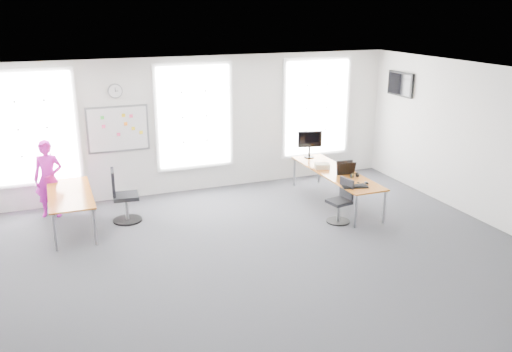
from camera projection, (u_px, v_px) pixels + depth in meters
name	position (u px, v px, depth m)	size (l,w,h in m)	color
floor	(244.00, 266.00, 8.76)	(10.00, 10.00, 0.00)	#2A2A2F
ceiling	(242.00, 80.00, 7.85)	(10.00, 10.00, 0.00)	silver
wall_back	(181.00, 126.00, 11.86)	(10.00, 10.00, 0.00)	white
wall_front	(399.00, 307.00, 4.75)	(10.00, 10.00, 0.00)	white
wall_right	(496.00, 148.00, 10.03)	(10.00, 10.00, 0.00)	white
window_left	(33.00, 128.00, 10.73)	(1.60, 0.06, 2.20)	white
window_mid	(194.00, 116.00, 11.87)	(1.60, 0.06, 2.20)	white
window_right	(316.00, 107.00, 12.91)	(1.60, 0.06, 2.20)	white
desk_right	(336.00, 174.00, 11.39)	(0.75, 2.83, 0.69)	#B15626
desk_left	(70.00, 196.00, 10.04)	(0.78, 1.94, 0.71)	#B15626
chair_right	(341.00, 203.00, 10.46)	(0.46, 0.46, 0.86)	black
chair_left	(123.00, 199.00, 10.44)	(0.56, 0.56, 1.06)	black
person	(49.00, 179.00, 10.63)	(0.56, 0.37, 1.55)	#C519A9
whiteboard	(118.00, 129.00, 11.35)	(1.20, 0.03, 0.90)	white
wall_clock	(115.00, 91.00, 11.11)	(0.30, 0.30, 0.04)	gray
tv	(401.00, 84.00, 12.44)	(0.06, 0.90, 0.55)	black
keyboard	(355.00, 187.00, 10.40)	(0.49, 0.18, 0.02)	black
mouse	(366.00, 183.00, 10.58)	(0.08, 0.12, 0.05)	black
lens_cap	(358.00, 182.00, 10.68)	(0.06, 0.06, 0.01)	black
headphones	(354.00, 175.00, 10.98)	(0.17, 0.09, 0.10)	black
laptop_sleeve	(346.00, 168.00, 11.13)	(0.37, 0.24, 0.29)	black
paper_stack	(322.00, 166.00, 11.60)	(0.30, 0.23, 0.10)	#F2E4BC
monitor	(310.00, 142.00, 12.33)	(0.55, 0.23, 0.62)	black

